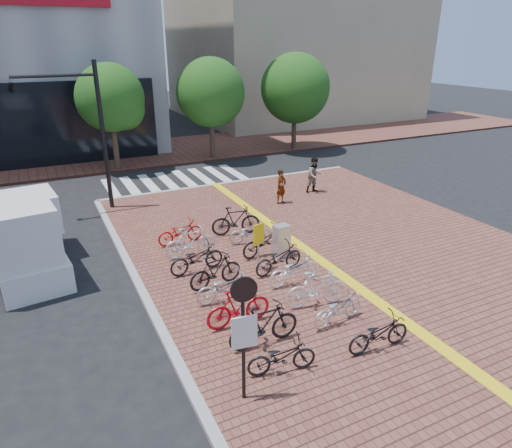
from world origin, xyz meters
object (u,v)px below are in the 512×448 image
bike_9 (338,308)px  bike_14 (250,233)px  bike_12 (279,258)px  traffic_light_pole (63,111)px  bike_4 (216,271)px  bike_6 (191,242)px  bike_1 (264,325)px  box_truck (24,237)px  bike_5 (197,258)px  pedestrian_a (281,187)px  bike_0 (282,356)px  bike_13 (265,241)px  bike_8 (379,333)px  notice_sign (244,325)px  bike_11 (294,269)px  yellow_sign (259,238)px  bike_3 (225,287)px  bike_7 (180,232)px  bike_2 (239,307)px  pedestrian_b (315,175)px  utility_box (281,241)px  bike_15 (236,220)px

bike_9 → bike_14: bike_9 is taller
bike_12 → traffic_light_pole: size_ratio=0.29×
bike_4 → bike_6: size_ratio=0.95×
bike_1 → box_truck: size_ratio=0.39×
bike_5 → pedestrian_a: size_ratio=1.18×
bike_0 → bike_13: (2.49, 5.68, 0.08)m
bike_8 → bike_5: bearing=27.2°
bike_6 → bike_9: size_ratio=1.11×
notice_sign → traffic_light_pole: size_ratio=0.46×
bike_11 → traffic_light_pole: bearing=25.1°
bike_5 → bike_1: bearing=177.0°
bike_0 → yellow_sign: size_ratio=0.99×
bike_6 → bike_12: bike_6 is taller
bike_12 → bike_13: 1.39m
bike_3 → bike_8: 4.45m
box_truck → bike_14: bearing=-10.9°
bike_6 → bike_11: size_ratio=1.02×
bike_0 → pedestrian_a: pedestrian_a is taller
bike_0 → bike_5: (-0.11, 5.48, 0.06)m
yellow_sign → bike_7: bearing=117.8°
bike_3 → bike_13: size_ratio=0.92×
bike_8 → bike_12: (-0.25, 4.61, 0.03)m
bike_1 → bike_12: (2.17, 3.22, -0.09)m
bike_0 → bike_7: 7.89m
bike_5 → pedestrian_a: 7.43m
bike_8 → bike_14: size_ratio=1.06×
bike_9 → bike_1: bearing=81.4°
bike_13 → pedestrian_a: 5.50m
bike_8 → notice_sign: 3.90m
bike_2 → bike_13: bearing=-36.7°
bike_2 → bike_8: bike_2 is taller
bike_5 → bike_7: size_ratio=1.08×
bike_4 → yellow_sign: size_ratio=1.08×
bike_2 → yellow_sign: yellow_sign is taller
pedestrian_a → bike_3: bearing=-148.8°
bike_14 → pedestrian_b: bearing=-41.4°
bike_1 → bike_11: size_ratio=1.05×
bike_9 → yellow_sign: bearing=0.4°
bike_6 → pedestrian_b: size_ratio=1.06×
bike_0 → bike_12: bearing=-17.1°
traffic_light_pole → bike_4: bearing=-70.7°
bike_6 → bike_9: 5.99m
utility_box → box_truck: size_ratio=0.24×
bike_2 → bike_4: size_ratio=1.03×
bike_7 → bike_11: (2.26, -4.47, 0.02)m
bike_6 → bike_15: 2.48m
bike_7 → bike_13: bearing=-137.4°
bike_7 → bike_9: bike_7 is taller
bike_8 → bike_12: 4.61m
bike_8 → utility_box: 5.59m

